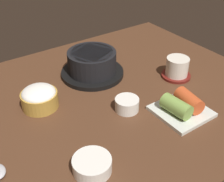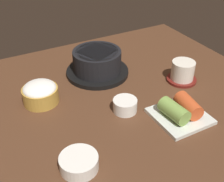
{
  "view_description": "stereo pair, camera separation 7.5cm",
  "coord_description": "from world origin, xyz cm",
  "px_view_note": "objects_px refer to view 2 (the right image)",
  "views": [
    {
      "loc": [
        -36.28,
        -57.18,
        50.55
      ],
      "look_at": [
        2.0,
        -2.0,
        5.0
      ],
      "focal_mm": 46.9,
      "sensor_mm": 36.0,
      "label": 1
    },
    {
      "loc": [
        -29.88,
        -61.11,
        50.55
      ],
      "look_at": [
        2.0,
        -2.0,
        5.0
      ],
      "focal_mm": 46.9,
      "sensor_mm": 36.0,
      "label": 2
    }
  ],
  "objects_px": {
    "side_bowl_near": "(79,162)",
    "tea_cup_with_saucer": "(183,72)",
    "stone_pot": "(97,63)",
    "rice_bowl": "(40,93)",
    "kimchi_plate": "(181,111)",
    "banchan_cup_center": "(125,105)"
  },
  "relations": [
    {
      "from": "side_bowl_near",
      "to": "banchan_cup_center",
      "type": "bearing_deg",
      "value": 33.88
    },
    {
      "from": "rice_bowl",
      "to": "stone_pot",
      "type": "bearing_deg",
      "value": 17.33
    },
    {
      "from": "stone_pot",
      "to": "side_bowl_near",
      "type": "bearing_deg",
      "value": -121.64
    },
    {
      "from": "rice_bowl",
      "to": "kimchi_plate",
      "type": "xyz_separation_m",
      "value": [
        0.3,
        -0.24,
        -0.01
      ]
    },
    {
      "from": "rice_bowl",
      "to": "banchan_cup_center",
      "type": "relative_size",
      "value": 1.53
    },
    {
      "from": "stone_pot",
      "to": "banchan_cup_center",
      "type": "distance_m",
      "value": 0.21
    },
    {
      "from": "kimchi_plate",
      "to": "side_bowl_near",
      "type": "height_order",
      "value": "kimchi_plate"
    },
    {
      "from": "rice_bowl",
      "to": "tea_cup_with_saucer",
      "type": "height_order",
      "value": "tea_cup_with_saucer"
    },
    {
      "from": "rice_bowl",
      "to": "side_bowl_near",
      "type": "relative_size",
      "value": 1.18
    },
    {
      "from": "tea_cup_with_saucer",
      "to": "side_bowl_near",
      "type": "relative_size",
      "value": 1.1
    },
    {
      "from": "stone_pot",
      "to": "kimchi_plate",
      "type": "relative_size",
      "value": 1.51
    },
    {
      "from": "stone_pot",
      "to": "rice_bowl",
      "type": "xyz_separation_m",
      "value": [
        -0.21,
        -0.06,
        -0.01
      ]
    },
    {
      "from": "banchan_cup_center",
      "to": "kimchi_plate",
      "type": "distance_m",
      "value": 0.14
    },
    {
      "from": "stone_pot",
      "to": "tea_cup_with_saucer",
      "type": "xyz_separation_m",
      "value": [
        0.21,
        -0.16,
        -0.01
      ]
    },
    {
      "from": "side_bowl_near",
      "to": "tea_cup_with_saucer",
      "type": "bearing_deg",
      "value": 22.41
    },
    {
      "from": "tea_cup_with_saucer",
      "to": "kimchi_plate",
      "type": "xyz_separation_m",
      "value": [
        -0.12,
        -0.14,
        -0.01
      ]
    },
    {
      "from": "kimchi_plate",
      "to": "side_bowl_near",
      "type": "bearing_deg",
      "value": -174.01
    },
    {
      "from": "stone_pot",
      "to": "rice_bowl",
      "type": "distance_m",
      "value": 0.22
    },
    {
      "from": "tea_cup_with_saucer",
      "to": "banchan_cup_center",
      "type": "height_order",
      "value": "tea_cup_with_saucer"
    },
    {
      "from": "banchan_cup_center",
      "to": "side_bowl_near",
      "type": "xyz_separation_m",
      "value": [
        -0.19,
        -0.12,
        -0.0
      ]
    },
    {
      "from": "stone_pot",
      "to": "rice_bowl",
      "type": "bearing_deg",
      "value": -162.67
    },
    {
      "from": "rice_bowl",
      "to": "side_bowl_near",
      "type": "height_order",
      "value": "rice_bowl"
    }
  ]
}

